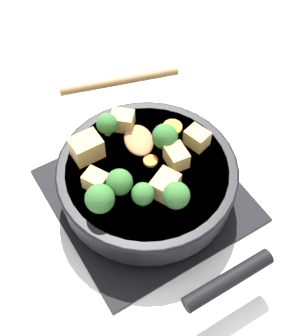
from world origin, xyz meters
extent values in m
plane|color=silver|center=(0.00, 0.00, 0.00)|extent=(2.40, 2.40, 0.00)
cube|color=black|center=(0.00, 0.00, 0.00)|extent=(0.31, 0.31, 0.01)
torus|color=black|center=(0.00, 0.00, 0.02)|extent=(0.24, 0.24, 0.01)
cube|color=black|center=(0.00, 0.00, 0.02)|extent=(0.01, 0.23, 0.01)
cube|color=black|center=(0.00, 0.00, 0.02)|extent=(0.23, 0.01, 0.01)
cylinder|color=black|center=(0.00, 0.00, 0.05)|extent=(0.29, 0.29, 0.06)
cylinder|color=brown|center=(0.00, 0.00, 0.06)|extent=(0.27, 0.27, 0.05)
torus|color=black|center=(0.00, 0.00, 0.08)|extent=(0.30, 0.30, 0.01)
cylinder|color=black|center=(-0.22, 0.00, 0.07)|extent=(0.03, 0.15, 0.02)
ellipsoid|color=#A87A4C|center=(0.05, -0.02, 0.09)|extent=(0.08, 0.07, 0.01)
cylinder|color=#A87A4C|center=(0.19, -0.06, 0.09)|extent=(0.08, 0.22, 0.02)
cube|color=tan|center=(-0.05, 0.00, 0.10)|extent=(0.05, 0.05, 0.03)
cube|color=tan|center=(0.00, -0.10, 0.10)|extent=(0.04, 0.04, 0.03)
cube|color=tan|center=(0.01, 0.09, 0.10)|extent=(0.04, 0.04, 0.03)
cube|color=tan|center=(0.07, 0.07, 0.10)|extent=(0.04, 0.05, 0.04)
cube|color=tan|center=(-0.02, -0.05, 0.10)|extent=(0.04, 0.03, 0.03)
cube|color=tan|center=(0.10, -0.01, 0.10)|extent=(0.05, 0.05, 0.03)
cylinder|color=#709956|center=(-0.05, 0.04, 0.09)|extent=(0.01, 0.01, 0.01)
sphere|color=#387533|center=(-0.05, 0.04, 0.11)|extent=(0.04, 0.04, 0.04)
cylinder|color=#709956|center=(-0.02, 0.06, 0.09)|extent=(0.01, 0.01, 0.01)
sphere|color=#387533|center=(-0.02, 0.06, 0.11)|extent=(0.04, 0.04, 0.04)
cylinder|color=#709956|center=(-0.08, 0.00, 0.09)|extent=(0.01, 0.01, 0.01)
sphere|color=#387533|center=(-0.08, 0.00, 0.11)|extent=(0.04, 0.04, 0.04)
cylinder|color=#709956|center=(-0.03, 0.10, 0.09)|extent=(0.01, 0.01, 0.01)
sphere|color=#387533|center=(-0.03, 0.10, 0.11)|extent=(0.05, 0.05, 0.05)
cylinder|color=#709956|center=(0.10, 0.02, 0.09)|extent=(0.01, 0.01, 0.01)
sphere|color=#387533|center=(0.10, 0.02, 0.11)|extent=(0.04, 0.04, 0.04)
cylinder|color=#709956|center=(0.02, -0.05, 0.09)|extent=(0.01, 0.01, 0.01)
sphere|color=#387533|center=(0.02, -0.05, 0.11)|extent=(0.04, 0.04, 0.04)
cylinder|color=orange|center=(0.01, -0.01, 0.08)|extent=(0.02, 0.02, 0.01)
cylinder|color=orange|center=(0.05, -0.08, 0.08)|extent=(0.03, 0.03, 0.01)
camera|label=1|loc=(-0.38, 0.23, 0.70)|focal=50.00mm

